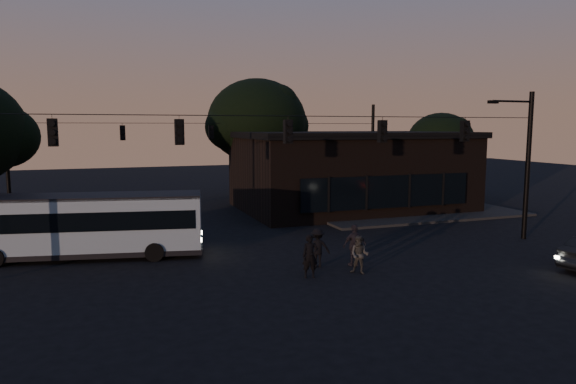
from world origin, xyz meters
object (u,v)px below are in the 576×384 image
object	(u,v)px
pedestrian_a	(310,256)
pedestrian_c	(355,245)
pedestrian_b	(359,255)
building	(350,170)
pedestrian_d	(318,248)
bus	(87,223)

from	to	relation	value
pedestrian_a	pedestrian_c	xyz separation A→B (m)	(2.37, 0.90, 0.03)
pedestrian_a	pedestrian_b	world-z (taller)	pedestrian_a
building	pedestrian_c	size ratio (longest dim) A/B	8.77
pedestrian_a	pedestrian_b	xyz separation A→B (m)	(2.02, -0.18, -0.08)
pedestrian_a	pedestrian_d	bearing A→B (deg)	67.75
pedestrian_a	pedestrian_d	world-z (taller)	pedestrian_a
pedestrian_a	pedestrian_d	xyz separation A→B (m)	(0.87, 1.29, -0.03)
pedestrian_b	bus	bearing A→B (deg)	-169.28
pedestrian_b	building	bearing A→B (deg)	107.29
bus	pedestrian_b	size ratio (longest dim) A/B	6.72
pedestrian_a	pedestrian_b	size ratio (longest dim) A/B	1.11
building	pedestrian_a	xyz separation A→B (m)	(-9.04, -14.58, -1.86)
building	pedestrian_d	bearing A→B (deg)	-121.61
pedestrian_b	pedestrian_c	xyz separation A→B (m)	(0.35, 1.08, 0.12)
bus	pedestrian_a	world-z (taller)	bus
building	pedestrian_a	world-z (taller)	building
pedestrian_b	pedestrian_d	distance (m)	1.87
bus	pedestrian_a	distance (m)	10.17
pedestrian_b	pedestrian_c	size ratio (longest dim) A/B	0.86
pedestrian_c	pedestrian_b	bearing A→B (deg)	72.43
pedestrian_c	pedestrian_d	bearing A→B (deg)	-14.31
bus	pedestrian_a	bearing A→B (deg)	-26.15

